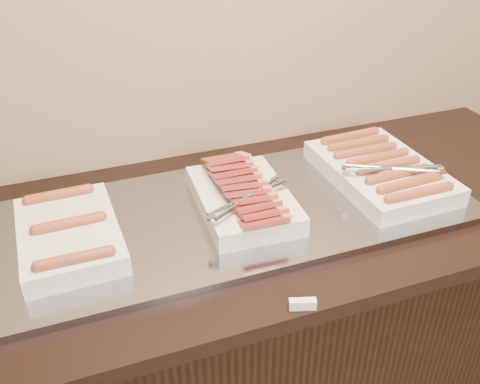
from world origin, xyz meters
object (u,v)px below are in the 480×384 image
(dish_left, at_px, (69,234))
(dish_right, at_px, (381,170))
(counter, at_px, (240,337))
(warming_tray, at_px, (239,212))
(dish_center, at_px, (243,197))

(dish_left, xyz_separation_m, dish_right, (0.83, -0.00, 0.00))
(counter, distance_m, warming_tray, 0.46)
(counter, xyz_separation_m, dish_left, (-0.42, -0.00, 0.50))
(dish_left, relative_size, dish_right, 0.83)
(warming_tray, xyz_separation_m, dish_center, (0.01, -0.00, 0.05))
(counter, distance_m, dish_right, 0.65)
(warming_tray, bearing_deg, counter, 0.00)
(counter, relative_size, dish_left, 6.16)
(counter, xyz_separation_m, dish_right, (0.41, -0.00, 0.50))
(dish_left, bearing_deg, counter, -1.42)
(dish_left, relative_size, dish_center, 0.95)
(dish_left, height_order, dish_center, dish_center)
(dish_center, distance_m, dish_right, 0.41)
(dish_left, height_order, dish_right, dish_right)
(dish_center, height_order, dish_right, dish_center)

